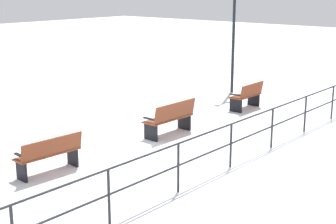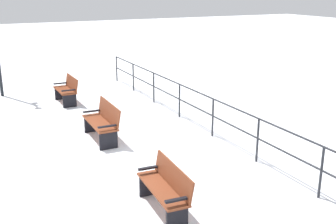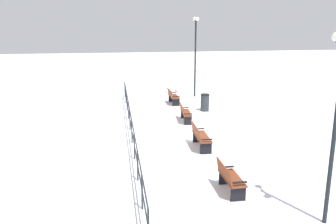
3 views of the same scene
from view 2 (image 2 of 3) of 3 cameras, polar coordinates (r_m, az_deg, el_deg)
ground_plane at (r=9.30m, az=-5.82°, el=-7.73°), size 80.00×80.00×0.00m
bench_nearest at (r=14.65m, az=-13.60°, el=2.97°), size 0.58×1.36×0.90m
bench_second at (r=10.92m, az=-8.87°, el=-1.26°), size 0.60×1.62×0.97m
bench_third at (r=7.44m, az=-0.32°, el=-10.23°), size 0.57×1.55×0.86m
waterfront_railing at (r=10.28m, az=8.96°, el=-1.19°), size 0.05×17.07×1.05m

